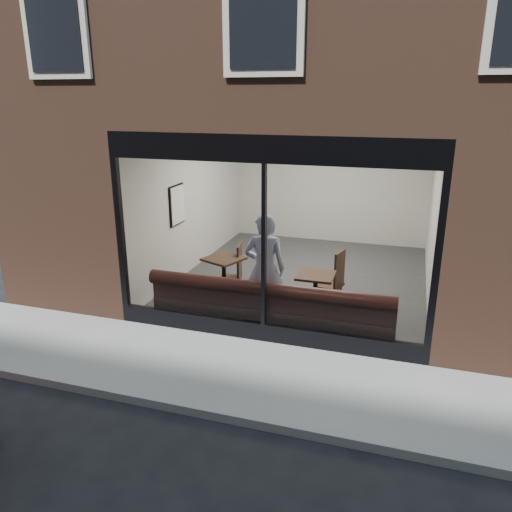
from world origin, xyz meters
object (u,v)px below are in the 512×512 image
(banquette, at_px, (271,317))
(cafe_chair_right, at_px, (329,285))
(cafe_table_right, at_px, (316,275))
(person, at_px, (265,269))
(cafe_chair_left, at_px, (230,278))
(cafe_table_left, at_px, (224,259))

(banquette, distance_m, cafe_chair_right, 1.84)
(cafe_table_right, relative_size, cafe_chair_right, 1.37)
(banquette, bearing_deg, person, 122.96)
(cafe_chair_left, distance_m, cafe_chair_right, 1.96)
(cafe_table_left, distance_m, cafe_table_right, 1.89)
(cafe_table_left, bearing_deg, banquette, -42.91)
(cafe_chair_left, bearing_deg, cafe_table_right, 149.45)
(cafe_chair_right, bearing_deg, cafe_chair_left, 19.66)
(cafe_table_right, distance_m, cafe_chair_right, 1.03)
(person, relative_size, cafe_chair_left, 4.55)
(banquette, bearing_deg, cafe_chair_right, 68.05)
(cafe_table_left, relative_size, cafe_chair_left, 1.56)
(cafe_table_left, bearing_deg, person, -39.25)
(person, distance_m, cafe_chair_left, 1.74)
(banquette, relative_size, cafe_table_left, 6.15)
(cafe_chair_right, bearing_deg, cafe_table_left, 27.95)
(cafe_table_right, height_order, cafe_chair_right, cafe_table_right)
(banquette, distance_m, cafe_table_right, 1.12)
(person, height_order, cafe_table_right, person)
(cafe_table_right, xyz_separation_m, cafe_chair_right, (0.11, 0.89, -0.50))
(banquette, height_order, cafe_chair_right, banquette)
(person, height_order, cafe_chair_left, person)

